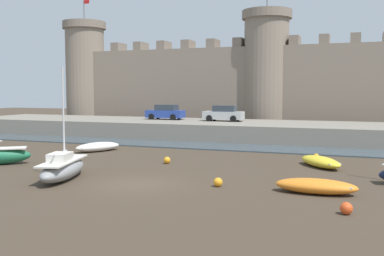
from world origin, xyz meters
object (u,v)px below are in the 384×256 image
at_px(mooring_buoy_mid_mud, 167,160).
at_px(rowboat_midflat_centre, 316,186).
at_px(car_quay_centre_east, 224,114).
at_px(mooring_buoy_off_centre, 218,182).
at_px(car_quay_east, 166,112).
at_px(rowboat_foreground_centre, 98,147).
at_px(sailboat_midflat_right, 63,168).
at_px(mooring_buoy_near_channel, 346,208).
at_px(mooring_buoy_near_shore, 316,156).
at_px(rowboat_near_channel_right, 321,161).

bearing_deg(mooring_buoy_mid_mud, rowboat_midflat_centre, -28.75).
xyz_separation_m(rowboat_midflat_centre, car_quay_centre_east, (-11.24, 23.09, 2.06)).
bearing_deg(mooring_buoy_off_centre, car_quay_east, 119.21).
height_order(rowboat_foreground_centre, car_quay_centre_east, car_quay_centre_east).
xyz_separation_m(sailboat_midflat_right, rowboat_foreground_centre, (-4.36, 10.41, -0.25)).
distance_m(sailboat_midflat_right, mooring_buoy_near_channel, 14.67).
height_order(mooring_buoy_near_shore, car_quay_east, car_quay_east).
xyz_separation_m(mooring_buoy_near_shore, car_quay_centre_east, (-10.33, 12.30, 2.22)).
relative_size(rowboat_near_channel_right, car_quay_east, 0.94).
xyz_separation_m(sailboat_midflat_right, car_quay_centre_east, (1.88, 24.45, 1.80)).
height_order(sailboat_midflat_right, car_quay_centre_east, sailboat_midflat_right).
relative_size(car_quay_east, car_quay_centre_east, 1.00).
xyz_separation_m(sailboat_midflat_right, rowboat_midflat_centre, (13.12, 1.37, -0.26)).
relative_size(sailboat_midflat_right, mooring_buoy_mid_mud, 13.42).
height_order(rowboat_near_channel_right, mooring_buoy_near_channel, rowboat_near_channel_right).
bearing_deg(mooring_buoy_near_channel, car_quay_east, 125.91).
bearing_deg(rowboat_midflat_centre, mooring_buoy_mid_mud, 151.25).
bearing_deg(mooring_buoy_near_shore, car_quay_east, 143.27).
bearing_deg(car_quay_centre_east, car_quay_east, 176.27).
bearing_deg(rowboat_foreground_centre, sailboat_midflat_right, -67.27).
bearing_deg(car_quay_east, mooring_buoy_off_centre, -60.79).
distance_m(rowboat_near_channel_right, rowboat_foreground_centre, 17.16).
bearing_deg(mooring_buoy_off_centre, sailboat_midflat_right, -171.91).
xyz_separation_m(sailboat_midflat_right, rowboat_near_channel_right, (12.74, 8.95, -0.27)).
xyz_separation_m(mooring_buoy_off_centre, mooring_buoy_mid_mud, (-5.23, 5.64, -0.00)).
xyz_separation_m(mooring_buoy_mid_mud, mooring_buoy_near_channel, (11.39, -8.74, 0.02)).
bearing_deg(mooring_buoy_near_channel, rowboat_near_channel_right, 99.43).
relative_size(mooring_buoy_near_shore, car_quay_centre_east, 0.10).
xyz_separation_m(rowboat_foreground_centre, mooring_buoy_mid_mud, (7.52, -3.58, -0.15)).
xyz_separation_m(rowboat_foreground_centre, mooring_buoy_near_shore, (16.57, 1.75, -0.18)).
distance_m(sailboat_midflat_right, car_quay_east, 25.43).
distance_m(rowboat_foreground_centre, mooring_buoy_near_channel, 22.56).
height_order(sailboat_midflat_right, mooring_buoy_near_shore, sailboat_midflat_right).
distance_m(rowboat_midflat_centre, rowboat_foreground_centre, 19.68).
relative_size(sailboat_midflat_right, mooring_buoy_near_shore, 15.13).
relative_size(sailboat_midflat_right, car_quay_east, 1.48).
height_order(mooring_buoy_mid_mud, car_quay_east, car_quay_east).
bearing_deg(rowboat_foreground_centre, mooring_buoy_near_channel, -33.08).
xyz_separation_m(mooring_buoy_near_channel, car_quay_east, (-19.41, 26.80, 2.18)).
bearing_deg(mooring_buoy_near_shore, mooring_buoy_near_channel, -80.57).
height_order(mooring_buoy_near_shore, mooring_buoy_mid_mud, mooring_buoy_mid_mud).
bearing_deg(rowboat_near_channel_right, mooring_buoy_off_centre, -119.28).
distance_m(sailboat_midflat_right, rowboat_foreground_centre, 11.29).
xyz_separation_m(rowboat_midflat_centre, mooring_buoy_near_channel, (1.42, -3.28, -0.12)).
height_order(rowboat_midflat_centre, mooring_buoy_mid_mud, rowboat_midflat_centre).
relative_size(rowboat_midflat_centre, rowboat_near_channel_right, 0.98).
distance_m(mooring_buoy_near_shore, mooring_buoy_near_channel, 14.26).
height_order(sailboat_midflat_right, rowboat_near_channel_right, sailboat_midflat_right).
relative_size(mooring_buoy_off_centre, mooring_buoy_near_shore, 1.15).
relative_size(sailboat_midflat_right, rowboat_foreground_centre, 1.50).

